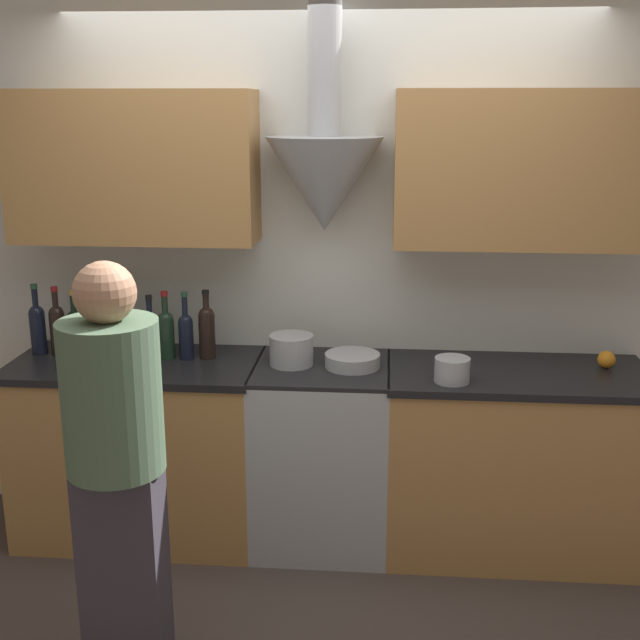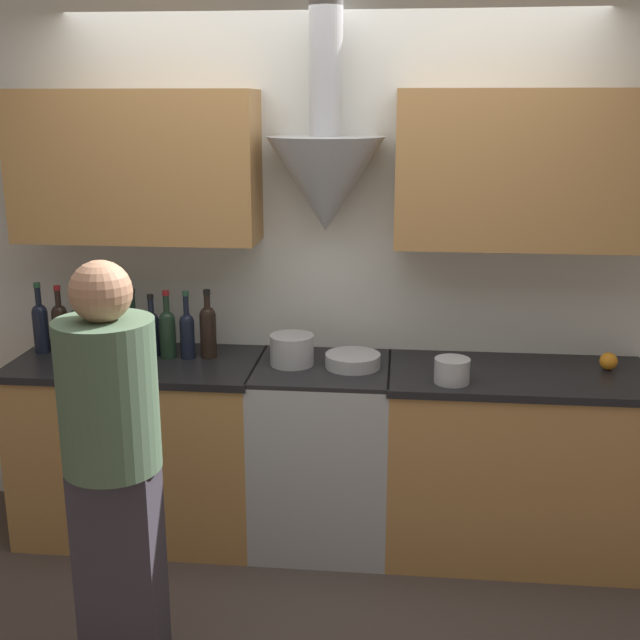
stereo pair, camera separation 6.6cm
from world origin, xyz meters
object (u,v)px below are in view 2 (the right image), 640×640
(wine_bottle_1, at_px, (60,326))
(wine_bottle_4, at_px, (116,326))
(stock_pot, at_px, (292,350))
(wine_bottle_7, at_px, (168,331))
(person_foreground_left, at_px, (113,458))
(wine_bottle_3, at_px, (94,328))
(wine_bottle_8, at_px, (187,332))
(wine_bottle_0, at_px, (41,325))
(wine_bottle_5, at_px, (134,328))
(mixing_bowl, at_px, (353,361))
(wine_bottle_6, at_px, (152,331))
(wine_bottle_2, at_px, (78,328))
(orange_fruit, at_px, (609,361))
(saucepan, at_px, (452,371))
(stove_range, at_px, (322,453))
(wine_bottle_9, at_px, (208,329))

(wine_bottle_1, height_order, wine_bottle_4, wine_bottle_4)
(wine_bottle_1, bearing_deg, stock_pot, -3.33)
(wine_bottle_7, height_order, person_foreground_left, person_foreground_left)
(wine_bottle_3, distance_m, wine_bottle_8, 0.46)
(wine_bottle_0, height_order, wine_bottle_5, wine_bottle_0)
(wine_bottle_3, distance_m, wine_bottle_4, 0.10)
(mixing_bowl, bearing_deg, wine_bottle_6, 175.27)
(wine_bottle_6, bearing_deg, wine_bottle_4, -179.21)
(wine_bottle_5, relative_size, wine_bottle_6, 1.08)
(wine_bottle_3, relative_size, wine_bottle_4, 0.99)
(wine_bottle_2, height_order, wine_bottle_4, wine_bottle_4)
(wine_bottle_0, distance_m, wine_bottle_4, 0.38)
(wine_bottle_4, xyz_separation_m, wine_bottle_5, (0.09, 0.00, -0.01))
(wine_bottle_5, height_order, mixing_bowl, wine_bottle_5)
(wine_bottle_1, bearing_deg, person_foreground_left, -59.38)
(wine_bottle_1, distance_m, person_foreground_left, 1.30)
(wine_bottle_6, height_order, mixing_bowl, wine_bottle_6)
(wine_bottle_2, distance_m, wine_bottle_4, 0.19)
(stock_pot, relative_size, mixing_bowl, 0.80)
(mixing_bowl, relative_size, orange_fruit, 3.17)
(wine_bottle_2, height_order, wine_bottle_8, wine_bottle_8)
(saucepan, bearing_deg, mixing_bowl, 159.18)
(wine_bottle_6, relative_size, stock_pot, 1.48)
(saucepan, bearing_deg, orange_fruit, 19.21)
(stove_range, height_order, wine_bottle_3, wine_bottle_3)
(wine_bottle_7, distance_m, stock_pot, 0.61)
(wine_bottle_6, xyz_separation_m, mixing_bowl, (0.98, -0.08, -0.09))
(wine_bottle_7, bearing_deg, wine_bottle_2, 179.05)
(saucepan, distance_m, person_foreground_left, 1.51)
(wine_bottle_1, bearing_deg, wine_bottle_6, 0.28)
(stock_pot, bearing_deg, wine_bottle_4, 175.60)
(wine_bottle_5, height_order, saucepan, wine_bottle_5)
(wine_bottle_9, bearing_deg, mixing_bowl, -6.56)
(wine_bottle_5, distance_m, wine_bottle_7, 0.18)
(wine_bottle_2, bearing_deg, wine_bottle_7, -0.95)
(stove_range, xyz_separation_m, wine_bottle_6, (-0.84, 0.08, 0.57))
(wine_bottle_4, height_order, saucepan, wine_bottle_4)
(wine_bottle_2, relative_size, saucepan, 2.08)
(saucepan, bearing_deg, wine_bottle_1, 172.49)
(wine_bottle_1, xyz_separation_m, wine_bottle_2, (0.09, -0.01, -0.01))
(wine_bottle_5, bearing_deg, person_foreground_left, -75.52)
(wine_bottle_6, height_order, stock_pot, wine_bottle_6)
(wine_bottle_8, xyz_separation_m, person_foreground_left, (0.02, -1.09, -0.15))
(wine_bottle_8, bearing_deg, wine_bottle_9, 13.37)
(wine_bottle_0, xyz_separation_m, orange_fruit, (2.72, 0.00, -0.10))
(wine_bottle_6, height_order, wine_bottle_8, wine_bottle_8)
(wine_bottle_3, relative_size, person_foreground_left, 0.22)
(wine_bottle_0, height_order, wine_bottle_9, wine_bottle_0)
(wine_bottle_2, height_order, wine_bottle_7, wine_bottle_7)
(wine_bottle_8, bearing_deg, saucepan, -10.35)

